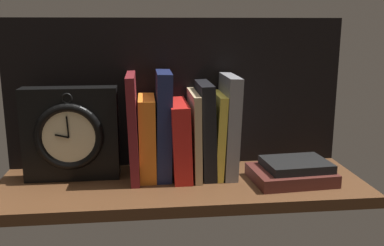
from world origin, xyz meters
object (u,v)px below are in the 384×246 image
at_px(book_navy_bierce, 164,125).
at_px(framed_clock, 71,134).
at_px(book_gray_chess, 228,125).
at_px(book_red_requiem, 181,139).
at_px(book_black_skeptic, 205,129).
at_px(book_orange_pandolfini, 147,137).
at_px(book_tan_shortstories, 194,134).
at_px(book_yellow_seinlanguage, 217,134).
at_px(book_stack_side, 292,172).
at_px(book_maroon_dawkins, 133,126).

height_order(book_navy_bierce, framed_clock, book_navy_bierce).
bearing_deg(book_gray_chess, framed_clock, -179.80).
relative_size(book_red_requiem, book_black_skeptic, 0.80).
relative_size(book_red_requiem, book_gray_chess, 0.74).
xyz_separation_m(book_orange_pandolfini, book_tan_shortstories, (0.11, 0.00, 0.00)).
xyz_separation_m(book_black_skeptic, framed_clock, (-0.31, -0.00, -0.00)).
xyz_separation_m(book_yellow_seinlanguage, book_stack_side, (0.16, -0.07, -0.08)).
relative_size(book_red_requiem, book_stack_side, 0.94).
height_order(book_red_requiem, book_yellow_seinlanguage, book_yellow_seinlanguage).
relative_size(book_maroon_dawkins, book_navy_bierce, 0.98).
distance_m(book_tan_shortstories, book_black_skeptic, 0.03).
height_order(book_black_skeptic, book_yellow_seinlanguage, book_black_skeptic).
relative_size(book_maroon_dawkins, book_black_skeptic, 1.10).
bearing_deg(book_red_requiem, book_yellow_seinlanguage, 0.00).
relative_size(book_maroon_dawkins, book_orange_pandolfini, 1.28).
bearing_deg(book_black_skeptic, book_navy_bierce, 180.00).
bearing_deg(framed_clock, book_maroon_dawkins, 0.51).
relative_size(book_navy_bierce, book_yellow_seinlanguage, 1.27).
height_order(book_gray_chess, framed_clock, book_gray_chess).
relative_size(book_navy_bierce, book_black_skeptic, 1.12).
bearing_deg(book_yellow_seinlanguage, book_tan_shortstories, 180.00).
bearing_deg(book_gray_chess, book_tan_shortstories, 180.00).
relative_size(book_black_skeptic, book_stack_side, 1.17).
bearing_deg(book_gray_chess, book_stack_side, -27.45).
bearing_deg(book_red_requiem, book_black_skeptic, 0.00).
height_order(book_maroon_dawkins, book_yellow_seinlanguage, book_maroon_dawkins).
xyz_separation_m(book_orange_pandolfini, book_yellow_seinlanguage, (0.17, 0.00, 0.00)).
bearing_deg(book_gray_chess, book_maroon_dawkins, 180.00).
bearing_deg(book_orange_pandolfini, book_red_requiem, 0.00).
bearing_deg(book_black_skeptic, book_gray_chess, 0.00).
bearing_deg(book_maroon_dawkins, book_yellow_seinlanguage, 0.00).
bearing_deg(book_yellow_seinlanguage, book_red_requiem, 180.00).
bearing_deg(book_red_requiem, book_navy_bierce, 180.00).
relative_size(book_maroon_dawkins, book_tan_shortstories, 1.22).
bearing_deg(book_tan_shortstories, book_gray_chess, 0.00).
bearing_deg(framed_clock, book_tan_shortstories, 0.25).
distance_m(book_navy_bierce, book_red_requiem, 0.05).
bearing_deg(book_orange_pandolfini, book_tan_shortstories, 0.00).
bearing_deg(book_yellow_seinlanguage, book_black_skeptic, 180.00).
bearing_deg(book_tan_shortstories, book_maroon_dawkins, 180.00).
xyz_separation_m(book_black_skeptic, book_stack_side, (0.19, -0.07, -0.09)).
xyz_separation_m(book_navy_bierce, book_red_requiem, (0.04, 0.00, -0.04)).
bearing_deg(book_tan_shortstories, book_navy_bierce, 180.00).
xyz_separation_m(book_red_requiem, book_black_skeptic, (0.06, 0.00, 0.02)).
relative_size(book_tan_shortstories, book_gray_chess, 0.84).
relative_size(book_yellow_seinlanguage, book_gray_chess, 0.82).
distance_m(book_maroon_dawkins, book_stack_side, 0.38).
bearing_deg(framed_clock, book_navy_bierce, 0.34).
distance_m(book_maroon_dawkins, book_yellow_seinlanguage, 0.20).
distance_m(book_maroon_dawkins, book_black_skeptic, 0.17).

